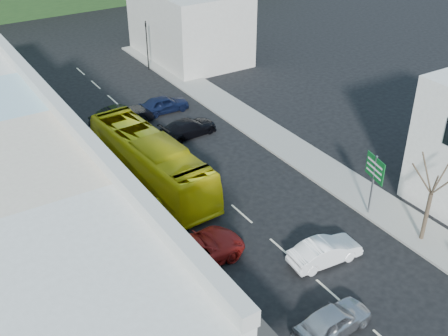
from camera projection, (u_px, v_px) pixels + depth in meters
ground at (282, 249)px, 30.83m from camera, size 120.00×120.00×0.00m
sidewalk_left at (87, 203)px, 34.63m from camera, size 3.00×52.00×0.15m
sidewalk_right at (281, 142)px, 41.51m from camera, size 3.00×52.00×0.15m
shopfront_row at (14, 216)px, 26.70m from camera, size 8.25×30.00×8.00m
distant_block_right at (189, 23)px, 55.91m from camera, size 8.00×12.00×7.00m
bus at (151, 162)px, 35.95m from camera, size 3.28×11.74×3.10m
car_silver at (333, 320)px, 25.39m from camera, size 4.50×2.07×1.40m
car_white at (325, 251)px, 29.62m from camera, size 4.53×2.14×1.40m
car_red at (196, 252)px, 29.58m from camera, size 4.65×2.02×1.40m
car_black_near at (188, 127)px, 42.20m from camera, size 4.65×2.23×1.40m
car_navy_mid at (164, 104)px, 45.82m from camera, size 4.45×1.92×1.40m
car_black_far at (122, 118)px, 43.55m from camera, size 4.51×2.08×1.40m
pedestrian_left at (142, 244)px, 29.65m from camera, size 0.60×0.71×1.70m
direction_sign at (372, 186)px, 32.69m from camera, size 1.03×1.90×4.01m
street_tree at (431, 194)px, 29.96m from camera, size 2.68×2.68×6.21m
traffic_signal at (147, 46)px, 53.34m from camera, size 1.01×1.22×4.76m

